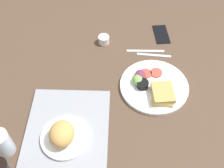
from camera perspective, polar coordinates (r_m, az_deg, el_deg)
name	(u,v)px	position (r cm, az deg, el deg)	size (l,w,h in cm)	color
ground_plane	(119,95)	(123.94, 1.39, -2.29)	(190.00, 150.00, 3.00)	#4C3828
serving_tray	(66,137)	(111.85, -9.45, -10.77)	(45.00, 33.00, 1.60)	gray
bread_plate_near	(63,135)	(107.63, -10.06, -10.38)	(19.38, 19.38, 8.94)	white
plate_with_salad	(154,86)	(124.38, 8.60, -0.44)	(30.81, 30.81, 5.40)	white
drinking_glass	(2,143)	(111.23, -21.80, -11.33)	(7.05, 7.05, 11.64)	silver
espresso_cup	(104,40)	(143.00, -1.71, 9.17)	(5.60, 5.60, 4.00)	silver
fork	(154,55)	(139.13, 8.69, 5.96)	(17.00, 1.40, 0.50)	#B7B7BC
knife	(145,51)	(140.66, 6.95, 6.86)	(19.00, 1.40, 0.50)	#B7B7BC
cell_phone	(161,34)	(150.84, 10.18, 10.17)	(14.40, 7.20, 0.80)	black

